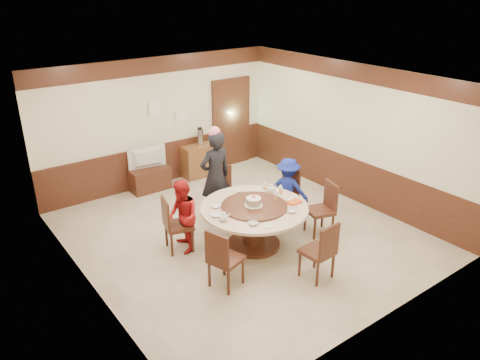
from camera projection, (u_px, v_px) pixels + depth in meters
room at (241, 179)px, 8.11m from camera, size 6.00×6.04×2.84m
banquet_table at (254, 218)px, 7.94m from camera, size 1.82×1.82×0.78m
chair_0 at (284, 202)px, 9.03m from camera, size 0.51×0.50×0.97m
chair_1 at (227, 202)px, 9.04m from camera, size 0.48×0.49×0.97m
chair_2 at (178, 233)px, 7.91m from camera, size 0.54×0.53×0.97m
chair_3 at (225, 268)px, 6.96m from camera, size 0.56×0.55×0.97m
chair_4 at (318, 260)px, 7.16m from camera, size 0.47×0.48×0.97m
chair_5 at (320, 218)px, 8.43m from camera, size 0.55×0.54×0.97m
person_standing at (215, 177)px, 8.71m from camera, size 0.65×0.43×1.76m
person_red at (182, 217)px, 7.76m from camera, size 0.63×0.73×1.27m
person_blue at (288, 189)px, 8.84m from camera, size 0.82×0.91×1.23m
birthday_cake at (254, 202)px, 7.80m from camera, size 0.31×0.31×0.21m
teapot_left at (223, 217)px, 7.37m from camera, size 0.17×0.15×0.13m
teapot_right at (271, 189)px, 8.38m from camera, size 0.17×0.15×0.13m
bowl_0 at (216, 206)px, 7.82m from camera, size 0.15×0.15×0.04m
bowl_1 at (291, 211)px, 7.64m from camera, size 0.15×0.15×0.05m
bowl_2 at (253, 223)px, 7.27m from camera, size 0.15×0.15×0.04m
bowl_3 at (289, 200)px, 8.05m from camera, size 0.13×0.13×0.04m
bowl_4 at (216, 215)px, 7.52m from camera, size 0.16×0.16×0.04m
bowl_5 at (239, 191)px, 8.37m from camera, size 0.13×0.13×0.04m
saucer_near at (267, 226)px, 7.23m from camera, size 0.18×0.18×0.01m
saucer_far at (257, 190)px, 8.46m from camera, size 0.18×0.18×0.01m
shrimp_platter at (294, 203)px, 7.92m from camera, size 0.30×0.20×0.06m
bottle_0 at (276, 196)px, 8.04m from camera, size 0.06×0.06×0.16m
bottle_1 at (281, 191)px, 8.25m from camera, size 0.06×0.06×0.16m
bottle_2 at (265, 187)px, 8.40m from camera, size 0.06×0.06×0.16m
tv_stand at (150, 179)px, 10.21m from camera, size 0.85×0.45×0.50m
television at (148, 158)px, 10.01m from camera, size 0.83×0.24×0.48m
side_cabinet at (199, 161)px, 10.89m from camera, size 0.80×0.40×0.75m
thermos at (200, 137)px, 10.69m from camera, size 0.15×0.15×0.38m
notice_left at (155, 108)px, 9.95m from camera, size 0.25×0.00×0.35m
notice_right at (182, 116)px, 10.43m from camera, size 0.30×0.00×0.22m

